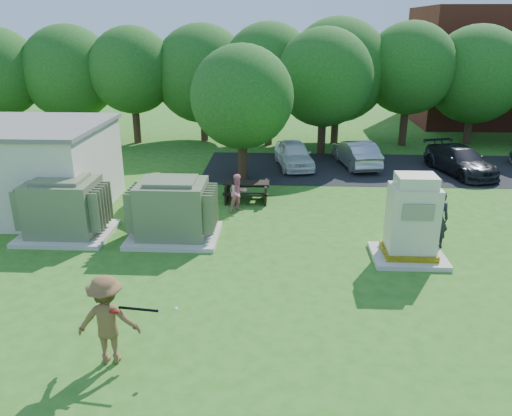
# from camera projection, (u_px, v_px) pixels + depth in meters

# --- Properties ---
(ground) EXTENTS (120.00, 120.00, 0.00)m
(ground) POSITION_uv_depth(u_px,v_px,m) (248.00, 311.00, 12.58)
(ground) COLOR #2D6619
(ground) RESTS_ON ground
(parking_strip) EXTENTS (20.00, 6.00, 0.01)m
(parking_strip) POSITION_uv_depth(u_px,v_px,m) (405.00, 169.00, 24.90)
(parking_strip) COLOR #232326
(parking_strip) RESTS_ON ground
(transformer_left) EXTENTS (3.00, 2.40, 2.07)m
(transformer_left) POSITION_uv_depth(u_px,v_px,m) (64.00, 209.00, 16.78)
(transformer_left) COLOR beige
(transformer_left) RESTS_ON ground
(transformer_right) EXTENTS (3.00, 2.40, 2.07)m
(transformer_right) POSITION_uv_depth(u_px,v_px,m) (173.00, 211.00, 16.60)
(transformer_right) COLOR beige
(transformer_right) RESTS_ON ground
(generator_cabinet) EXTENTS (2.20, 1.80, 2.68)m
(generator_cabinet) POSITION_uv_depth(u_px,v_px,m) (412.00, 223.00, 15.02)
(generator_cabinet) COLOR beige
(generator_cabinet) RESTS_ON ground
(picnic_table) EXTENTS (1.84, 1.38, 0.79)m
(picnic_table) POSITION_uv_depth(u_px,v_px,m) (247.00, 189.00, 20.35)
(picnic_table) COLOR black
(picnic_table) RESTS_ON ground
(batter) EXTENTS (1.37, 0.88, 2.01)m
(batter) POSITION_uv_depth(u_px,v_px,m) (108.00, 320.00, 10.39)
(batter) COLOR brown
(batter) RESTS_ON ground
(person_by_generator) EXTENTS (0.73, 0.51, 1.92)m
(person_by_generator) POSITION_uv_depth(u_px,v_px,m) (437.00, 219.00, 15.90)
(person_by_generator) COLOR black
(person_by_generator) RESTS_ON ground
(person_at_picnic) EXTENTS (0.92, 0.88, 1.49)m
(person_at_picnic) POSITION_uv_depth(u_px,v_px,m) (238.00, 193.00, 19.06)
(person_at_picnic) COLOR pink
(person_at_picnic) RESTS_ON ground
(car_white) EXTENTS (2.23, 4.10, 1.32)m
(car_white) POSITION_uv_depth(u_px,v_px,m) (294.00, 154.00, 25.13)
(car_white) COLOR white
(car_white) RESTS_ON ground
(car_silver_a) EXTENTS (2.15, 4.25, 1.34)m
(car_silver_a) POSITION_uv_depth(u_px,v_px,m) (356.00, 153.00, 25.28)
(car_silver_a) COLOR #A7A7AC
(car_silver_a) RESTS_ON ground
(car_dark) EXTENTS (2.95, 4.79, 1.30)m
(car_dark) POSITION_uv_depth(u_px,v_px,m) (460.00, 160.00, 24.03)
(car_dark) COLOR black
(car_dark) RESTS_ON ground
(batting_equipment) EXTENTS (1.36, 0.42, 0.18)m
(batting_equipment) POSITION_uv_depth(u_px,v_px,m) (140.00, 310.00, 10.21)
(batting_equipment) COLOR black
(batting_equipment) RESTS_ON ground
(tree_row) EXTENTS (41.30, 13.30, 7.30)m
(tree_row) POSITION_uv_depth(u_px,v_px,m) (299.00, 74.00, 28.41)
(tree_row) COLOR #47301E
(tree_row) RESTS_ON ground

